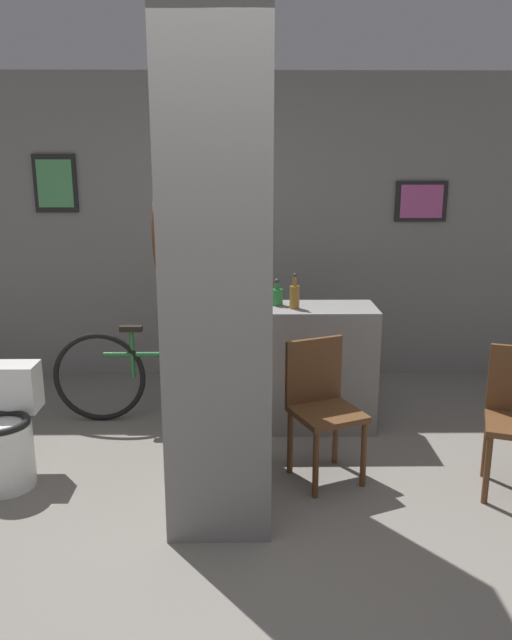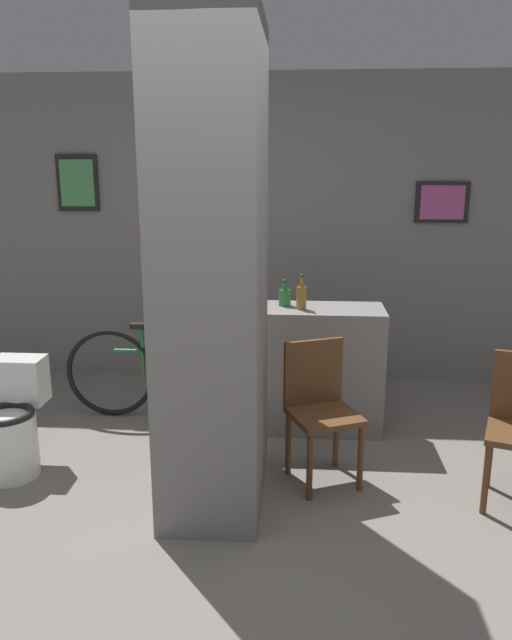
# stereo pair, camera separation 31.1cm
# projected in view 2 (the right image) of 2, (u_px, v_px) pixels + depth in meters

# --- Properties ---
(ground_plane) EXTENTS (14.00, 14.00, 0.00)m
(ground_plane) POSITION_uv_depth(u_px,v_px,m) (231.00, 542.00, 3.19)
(ground_plane) COLOR slate
(wall_back) EXTENTS (8.00, 0.09, 2.60)m
(wall_back) POSITION_uv_depth(u_px,v_px,m) (263.00, 230.00, 5.40)
(wall_back) COLOR gray
(wall_back) RESTS_ON ground_plane
(pillar_center) EXTENTS (0.56, 0.94, 2.60)m
(pillar_center) POSITION_uv_depth(u_px,v_px,m) (213.00, 274.00, 3.33)
(pillar_center) COLOR gray
(pillar_center) RESTS_ON ground_plane
(counter_shelf) EXTENTS (1.17, 0.44, 0.89)m
(counter_shelf) POSITION_uv_depth(u_px,v_px,m) (300.00, 368.00, 4.47)
(counter_shelf) COLOR gray
(counter_shelf) RESTS_ON ground_plane
(toilet) EXTENTS (0.35, 0.51, 0.69)m
(toilet) POSITION_uv_depth(u_px,v_px,m) (12.00, 426.00, 3.85)
(toilet) COLOR white
(toilet) RESTS_ON ground_plane
(chair_near_pillar) EXTENTS (0.49, 0.49, 0.85)m
(chair_near_pillar) POSITION_uv_depth(u_px,v_px,m) (320.00, 405.00, 3.73)
(chair_near_pillar) COLOR brown
(chair_near_pillar) RESTS_ON ground_plane
(bicycle) EXTENTS (1.68, 0.42, 0.73)m
(bicycle) POSITION_uv_depth(u_px,v_px,m) (177.00, 373.00, 4.64)
(bicycle) COLOR black
(bicycle) RESTS_ON ground_plane
(bottle_tall) EXTENTS (0.07, 0.07, 0.25)m
(bottle_tall) POSITION_uv_depth(u_px,v_px,m) (301.00, 296.00, 4.29)
(bottle_tall) COLOR olive
(bottle_tall) RESTS_ON counter_shelf
(bottle_short) EXTENTS (0.09, 0.09, 0.19)m
(bottle_short) POSITION_uv_depth(u_px,v_px,m) (285.00, 296.00, 4.40)
(bottle_short) COLOR #267233
(bottle_short) RESTS_ON counter_shelf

